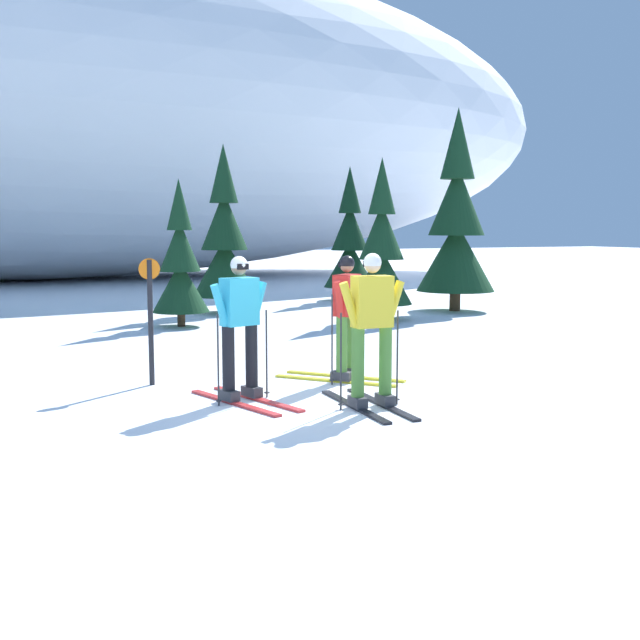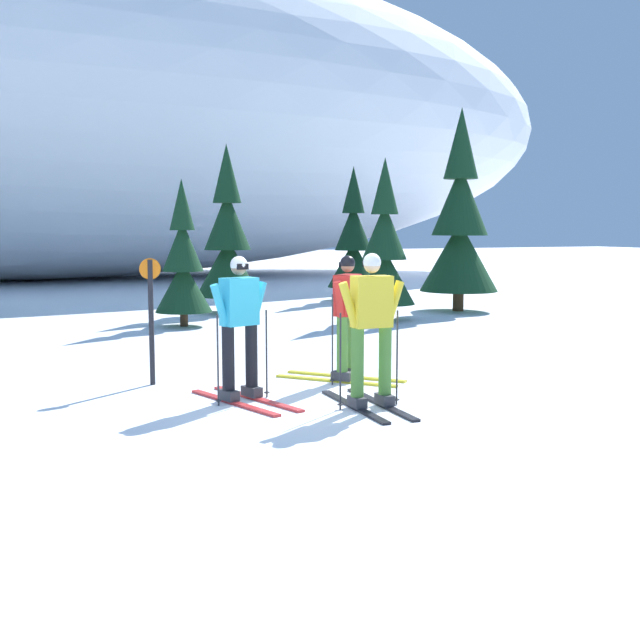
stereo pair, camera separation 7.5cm
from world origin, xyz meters
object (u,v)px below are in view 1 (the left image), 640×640
pine_tree_right (350,245)px  pine_tree_far_right (456,227)px  skier_cyan_jacket (240,326)px  pine_tree_center (224,243)px  pine_tree_center_right (381,253)px  pine_tree_center_left (180,265)px  skier_red_jacket (346,315)px  skier_yellow_jacket (372,327)px  trail_marker_post (150,314)px

pine_tree_right → pine_tree_far_right: bearing=-72.4°
skier_cyan_jacket → pine_tree_center: bearing=74.1°
pine_tree_center_right → pine_tree_right: (1.46, 4.65, 0.07)m
skier_cyan_jacket → pine_tree_center_left: (1.08, 7.39, 0.38)m
skier_red_jacket → pine_tree_center_left: pine_tree_center_left is taller
pine_tree_center → pine_tree_right: bearing=22.6°
skier_red_jacket → pine_tree_center: 9.04m
skier_yellow_jacket → trail_marker_post: size_ratio=1.07×
skier_cyan_jacket → skier_yellow_jacket: 1.60m
pine_tree_center_right → skier_cyan_jacket: bearing=-129.4°
pine_tree_center_left → pine_tree_right: pine_tree_right is taller
skier_cyan_jacket → pine_tree_center_right: (5.53, 6.73, 0.61)m
skier_red_jacket → trail_marker_post: size_ratio=1.01×
pine_tree_right → trail_marker_post: bearing=-127.9°
skier_red_jacket → skier_yellow_jacket: (-0.46, -1.62, 0.05)m
pine_tree_center → pine_tree_center_right: pine_tree_center is taller
skier_yellow_jacket → pine_tree_center_left: bearing=91.3°
skier_yellow_jacket → pine_tree_center: 10.70m
skier_yellow_jacket → trail_marker_post: 3.14m
skier_red_jacket → pine_tree_right: pine_tree_right is taller
pine_tree_right → trail_marker_post: 12.66m
pine_tree_center_left → pine_tree_center: size_ratio=0.76×
pine_tree_center → pine_tree_far_right: pine_tree_far_right is taller
skier_cyan_jacket → pine_tree_center_right: 8.73m
pine_tree_center_left → pine_tree_far_right: bearing=2.6°
pine_tree_center → trail_marker_post: size_ratio=2.43×
pine_tree_center_right → trail_marker_post: 8.27m
skier_red_jacket → trail_marker_post: bearing=163.2°
pine_tree_right → pine_tree_center_left: bearing=-145.9°
pine_tree_center → pine_tree_right: pine_tree_center is taller
pine_tree_center_right → trail_marker_post: size_ratio=2.16×
skier_yellow_jacket → skier_cyan_jacket: bearing=142.5°
pine_tree_center_left → trail_marker_post: 6.28m
trail_marker_post → skier_yellow_jacket: bearing=-49.3°
pine_tree_center_left → pine_tree_far_right: 7.12m
skier_cyan_jacket → pine_tree_center_left: 7.48m
pine_tree_far_right → pine_tree_right: bearing=107.6°
skier_red_jacket → trail_marker_post: skier_red_jacket is taller
skier_cyan_jacket → skier_yellow_jacket: size_ratio=1.00×
skier_cyan_jacket → pine_tree_right: 13.37m
pine_tree_center → pine_tree_right: (4.26, 1.78, -0.12)m
pine_tree_center → pine_tree_right: 4.62m
pine_tree_center_right → pine_tree_right: 4.87m
pine_tree_center → pine_tree_center_right: (2.80, -2.87, -0.19)m
pine_tree_center_left → pine_tree_right: (5.91, 3.99, 0.30)m
skier_red_jacket → trail_marker_post: (-2.51, 0.76, 0.05)m
skier_yellow_jacket → pine_tree_center: pine_tree_center is taller
skier_yellow_jacket → skier_red_jacket: bearing=74.3°
pine_tree_center_right → pine_tree_center: bearing=134.3°
skier_cyan_jacket → pine_tree_far_right: 11.28m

